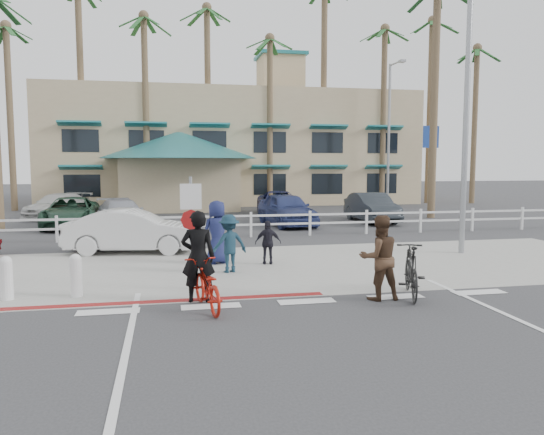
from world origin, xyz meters
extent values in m
plane|color=#333335|center=(0.00, 0.00, 0.00)|extent=(140.00, 140.00, 0.00)
cube|color=#333335|center=(0.00, -2.00, 0.00)|extent=(12.00, 16.00, 0.01)
cube|color=gray|center=(0.00, 4.50, 0.01)|extent=(22.00, 7.00, 0.01)
cube|color=#333335|center=(0.00, 8.50, 0.00)|extent=(40.00, 5.00, 0.01)
cube|color=#333335|center=(0.00, 18.00, 0.00)|extent=(50.00, 16.00, 0.01)
cube|color=maroon|center=(-3.00, 1.20, 0.01)|extent=(7.00, 0.25, 0.02)
imported|color=#9B160B|center=(-2.10, 0.43, 0.48)|extent=(0.95, 1.92, 0.97)
imported|color=black|center=(-2.22, 1.05, 0.97)|extent=(0.76, 0.55, 1.93)
imported|color=black|center=(2.33, 0.57, 0.58)|extent=(1.15, 2.01, 1.17)
imported|color=#432D1D|center=(1.56, 0.50, 0.91)|extent=(0.89, 0.70, 1.81)
imported|color=#132C3C|center=(-1.23, 3.94, 0.78)|extent=(1.12, 0.83, 1.55)
imported|color=black|center=(-0.01, 4.83, 0.63)|extent=(0.79, 0.45, 1.27)
imported|color=#191F4C|center=(-1.43, 5.24, 0.92)|extent=(1.04, 0.84, 1.84)
imported|color=silver|center=(-3.92, 7.69, 0.71)|extent=(4.47, 2.08, 1.42)
imported|color=#1E3E2C|center=(-7.09, 15.31, 0.68)|extent=(2.53, 5.03, 1.37)
imported|color=#9698A3|center=(-4.84, 14.76, 0.63)|extent=(2.88, 4.69, 1.27)
imported|color=navy|center=(2.67, 14.09, 0.77)|extent=(2.35, 4.69, 1.53)
imported|color=#272D32|center=(7.11, 14.67, 0.72)|extent=(1.62, 4.40, 1.44)
imported|color=beige|center=(-8.53, 19.86, 0.65)|extent=(3.47, 4.82, 1.30)
imported|color=navy|center=(3.36, 19.13, 0.67)|extent=(2.75, 5.04, 1.34)
camera|label=1|loc=(-2.84, -9.91, 2.90)|focal=35.00mm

